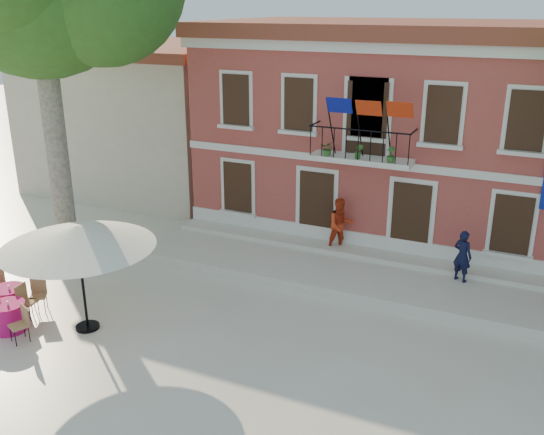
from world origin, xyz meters
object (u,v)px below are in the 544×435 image
at_px(pedestrian_navy, 462,256).
at_px(pedestrian_orange, 340,225).
at_px(cafe_table_1, 10,299).
at_px(patio_umbrella, 77,237).
at_px(cafe_table_0, 8,316).

height_order(pedestrian_navy, pedestrian_orange, pedestrian_orange).
relative_size(pedestrian_navy, cafe_table_1, 0.85).
distance_m(patio_umbrella, pedestrian_orange, 8.58).
height_order(patio_umbrella, pedestrian_orange, patio_umbrella).
bearing_deg(pedestrian_navy, patio_umbrella, 59.74).
relative_size(pedestrian_navy, pedestrian_orange, 0.87).
bearing_deg(cafe_table_1, pedestrian_navy, 31.21).
bearing_deg(pedestrian_orange, cafe_table_1, -171.06).
relative_size(patio_umbrella, cafe_table_1, 2.08).
bearing_deg(cafe_table_0, pedestrian_navy, 35.54).
bearing_deg(patio_umbrella, pedestrian_navy, 37.01).
xyz_separation_m(patio_umbrella, pedestrian_navy, (8.57, 6.46, -1.51)).
xyz_separation_m(pedestrian_navy, pedestrian_orange, (-4.00, 0.66, 0.12)).
xyz_separation_m(patio_umbrella, cafe_table_1, (-2.47, -0.23, -2.17)).
bearing_deg(patio_umbrella, pedestrian_orange, 57.30).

